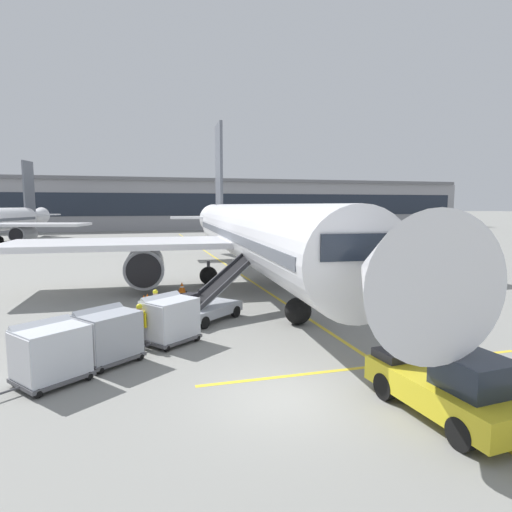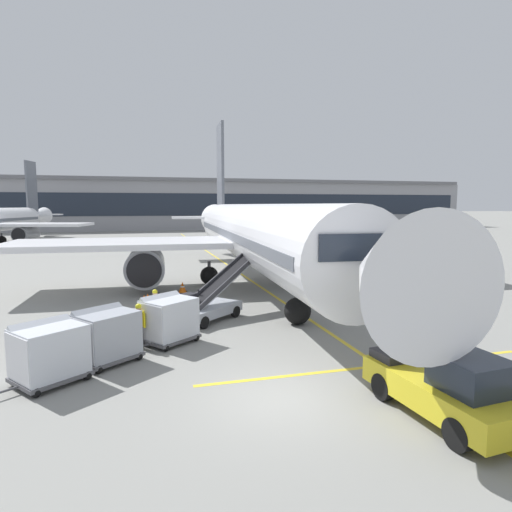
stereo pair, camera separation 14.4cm
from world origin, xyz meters
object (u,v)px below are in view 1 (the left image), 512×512
at_px(belt_loader, 211,302).
at_px(safety_cone_nose_mark, 148,300).
at_px(safety_cone_wingtip, 182,288).
at_px(ground_crew_by_loader, 140,323).
at_px(ground_crew_by_carts, 156,306).
at_px(safety_cone_engine_keepout, 144,302).
at_px(baggage_cart_second, 107,335).
at_px(baggage_cart_third, 50,352).
at_px(parked_airplane, 252,234).
at_px(pushback_tug, 451,386).
at_px(baggage_cart_lead, 169,318).

bearing_deg(belt_loader, safety_cone_nose_mark, 129.62).
distance_m(belt_loader, safety_cone_wingtip, 6.67).
bearing_deg(ground_crew_by_loader, belt_loader, 46.19).
height_order(ground_crew_by_loader, safety_cone_wingtip, ground_crew_by_loader).
bearing_deg(belt_loader, ground_crew_by_carts, -163.31).
relative_size(safety_cone_engine_keepout, safety_cone_wingtip, 1.01).
bearing_deg(baggage_cart_second, baggage_cart_third, -138.61).
xyz_separation_m(parked_airplane, pushback_tug, (0.08, -19.34, -2.67)).
bearing_deg(safety_cone_nose_mark, baggage_cart_lead, -84.36).
bearing_deg(belt_loader, safety_cone_engine_keepout, 134.20).
xyz_separation_m(parked_airplane, ground_crew_by_carts, (-6.87, -8.88, -2.50)).
bearing_deg(baggage_cart_third, ground_crew_by_loader, 44.18).
bearing_deg(ground_crew_by_loader, parked_airplane, 56.80).
relative_size(parked_airplane, belt_loader, 8.52).
xyz_separation_m(baggage_cart_third, safety_cone_wingtip, (5.34, 12.74, -0.66)).
xyz_separation_m(belt_loader, safety_cone_nose_mark, (-2.89, 3.49, -0.51)).
height_order(safety_cone_engine_keepout, safety_cone_wingtip, safety_cone_engine_keepout).
xyz_separation_m(baggage_cart_second, safety_cone_nose_mark, (1.59, 8.23, -0.65)).
bearing_deg(baggage_cart_third, safety_cone_wingtip, 67.27).
bearing_deg(pushback_tug, baggage_cart_second, 143.43).
xyz_separation_m(baggage_cart_second, baggage_cart_third, (-1.58, -1.39, 0.00)).
bearing_deg(safety_cone_nose_mark, ground_crew_by_loader, -93.89).
bearing_deg(ground_crew_by_loader, safety_cone_engine_keepout, 87.57).
distance_m(parked_airplane, safety_cone_engine_keepout, 9.35).
relative_size(baggage_cart_lead, pushback_tug, 0.58).
relative_size(safety_cone_engine_keepout, safety_cone_nose_mark, 1.00).
bearing_deg(baggage_cart_lead, ground_crew_by_carts, 99.98).
height_order(belt_loader, safety_cone_engine_keepout, belt_loader).
distance_m(pushback_tug, safety_cone_wingtip, 18.57).
height_order(baggage_cart_lead, ground_crew_by_carts, baggage_cart_lead).
relative_size(ground_crew_by_carts, safety_cone_wingtip, 2.46).
xyz_separation_m(parked_airplane, baggage_cart_lead, (-6.46, -11.20, -2.50)).
height_order(ground_crew_by_loader, safety_cone_engine_keepout, ground_crew_by_loader).
height_order(baggage_cart_lead, safety_cone_wingtip, baggage_cart_lead).
xyz_separation_m(belt_loader, safety_cone_engine_keepout, (-3.08, 3.17, -0.51)).
relative_size(baggage_cart_third, safety_cone_engine_keepout, 3.72).
distance_m(belt_loader, safety_cone_nose_mark, 4.56).
relative_size(ground_crew_by_loader, ground_crew_by_carts, 1.00).
xyz_separation_m(baggage_cart_lead, baggage_cart_third, (-3.82, -3.02, 0.00)).
bearing_deg(parked_airplane, belt_loader, -117.56).
relative_size(parked_airplane, baggage_cart_second, 15.54).
distance_m(ground_crew_by_loader, safety_cone_wingtip, 10.48).
distance_m(baggage_cart_second, ground_crew_by_loader, 1.66).
relative_size(belt_loader, baggage_cart_third, 1.82).
xyz_separation_m(belt_loader, pushback_tug, (4.30, -11.26, -0.03)).
height_order(ground_crew_by_carts, safety_cone_nose_mark, ground_crew_by_carts).
bearing_deg(safety_cone_wingtip, ground_crew_by_carts, -104.55).
bearing_deg(baggage_cart_third, safety_cone_nose_mark, 71.77).
bearing_deg(safety_cone_engine_keepout, ground_crew_by_loader, -92.43).
xyz_separation_m(belt_loader, baggage_cart_lead, (-2.24, -3.11, 0.14)).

